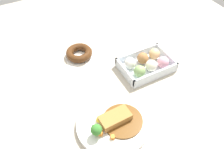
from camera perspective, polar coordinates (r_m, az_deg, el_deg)
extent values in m
plane|color=#B2A893|center=(0.93, -0.03, -2.23)|extent=(1.60, 1.60, 0.00)
cylinder|color=white|center=(0.81, 0.16, -11.51)|extent=(0.24, 0.24, 0.02)
cylinder|color=brown|center=(0.80, 2.49, -10.83)|extent=(0.13, 0.13, 0.01)
cube|color=#A87538|center=(0.79, 0.75, -10.19)|extent=(0.10, 0.06, 0.02)
cylinder|color=white|center=(0.80, -2.89, -10.92)|extent=(0.05, 0.05, 0.00)
ellipsoid|color=yellow|center=(0.79, -2.91, -10.56)|extent=(0.02, 0.02, 0.01)
cylinder|color=#8CB766|center=(0.77, -3.64, -13.70)|extent=(0.01, 0.01, 0.02)
sphere|color=#387A2D|center=(0.75, -3.72, -12.87)|extent=(0.04, 0.04, 0.04)
cube|color=orange|center=(0.77, 0.15, -14.56)|extent=(0.02, 0.02, 0.01)
cube|color=orange|center=(0.77, -2.78, -13.62)|extent=(0.02, 0.02, 0.02)
cube|color=silver|center=(0.99, 7.99, 1.72)|extent=(0.21, 0.15, 0.01)
cube|color=silver|center=(0.94, 3.11, 0.67)|extent=(0.01, 0.15, 0.03)
cube|color=silver|center=(1.03, 12.70, 4.33)|extent=(0.01, 0.15, 0.03)
cube|color=silver|center=(0.94, 10.43, 0.04)|extent=(0.21, 0.01, 0.03)
cube|color=silver|center=(1.02, 5.98, 4.96)|extent=(0.21, 0.01, 0.03)
sphere|color=#84A860|center=(0.93, 6.52, 0.79)|extent=(0.05, 0.05, 0.05)
sphere|color=#EFE5C6|center=(0.96, 9.24, 2.13)|extent=(0.05, 0.05, 0.05)
sphere|color=pink|center=(0.98, 11.99, 2.88)|extent=(0.05, 0.05, 0.05)
sphere|color=silver|center=(0.96, 4.31, 2.68)|extent=(0.05, 0.05, 0.05)
sphere|color=#9E6B3D|center=(0.99, 7.29, 3.85)|extent=(0.05, 0.05, 0.05)
sphere|color=#DBB77A|center=(1.01, 9.96, 4.83)|extent=(0.05, 0.05, 0.05)
cube|color=white|center=(1.05, -7.69, 4.39)|extent=(0.14, 0.14, 0.00)
torus|color=#4C2B14|center=(1.04, -7.78, 5.07)|extent=(0.11, 0.11, 0.03)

